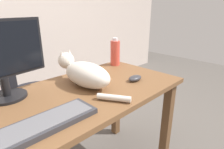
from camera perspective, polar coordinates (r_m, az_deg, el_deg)
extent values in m
cube|color=brown|center=(1.09, -12.46, -6.90)|extent=(1.43, 0.66, 0.03)
cube|color=brown|center=(1.55, 16.11, -14.25)|extent=(0.06, 0.06, 0.69)
cube|color=brown|center=(1.81, 1.14, -8.04)|extent=(0.06, 0.06, 0.69)
cylinder|color=black|center=(2.02, -20.70, -17.12)|extent=(0.48, 0.48, 0.04)
cylinder|color=black|center=(1.91, -21.44, -12.18)|extent=(0.06, 0.06, 0.45)
cylinder|color=black|center=(1.80, -22.44, -5.25)|extent=(0.44, 0.44, 0.06)
cube|color=black|center=(1.68, -29.42, 0.38)|extent=(0.09, 0.36, 0.40)
cylinder|color=black|center=(1.18, -28.98, -5.80)|extent=(0.20, 0.20, 0.01)
cylinder|color=black|center=(1.16, -29.45, -3.22)|extent=(0.04, 0.04, 0.10)
cube|color=#333338|center=(0.85, -19.45, -13.78)|extent=(0.44, 0.15, 0.02)
cube|color=slate|center=(0.84, -19.55, -12.98)|extent=(0.40, 0.12, 0.00)
ellipsoid|color=silver|center=(1.17, -7.57, -0.03)|extent=(0.19, 0.37, 0.15)
sphere|color=silver|center=(1.32, -13.66, 4.12)|extent=(0.11, 0.11, 0.11)
cone|color=silver|center=(1.29, -14.94, 5.95)|extent=(0.04, 0.04, 0.04)
cone|color=silver|center=(1.32, -12.75, 6.45)|extent=(0.04, 0.04, 0.04)
cylinder|color=silver|center=(0.99, 0.58, -7.02)|extent=(0.12, 0.17, 0.03)
ellipsoid|color=#333338|center=(1.27, 6.96, -1.11)|extent=(0.11, 0.06, 0.04)
cylinder|color=#D84C3D|center=(1.60, 0.95, 6.50)|extent=(0.08, 0.08, 0.21)
cylinder|color=silver|center=(1.58, 0.97, 10.58)|extent=(0.04, 0.04, 0.02)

